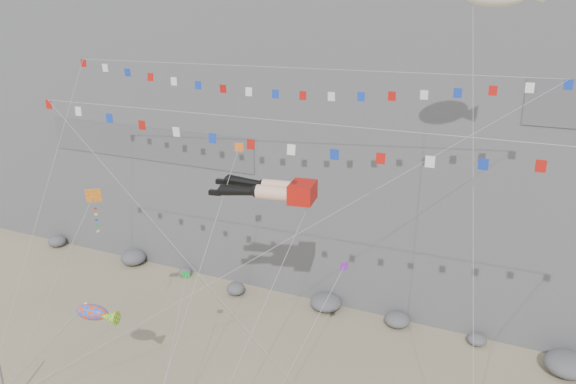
{
  "coord_description": "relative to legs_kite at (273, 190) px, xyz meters",
  "views": [
    {
      "loc": [
        14.47,
        -21.43,
        24.04
      ],
      "look_at": [
        0.27,
        9.0,
        12.73
      ],
      "focal_mm": 35.0,
      "sensor_mm": 36.0,
      "label": 1
    }
  ],
  "objects": [
    {
      "name": "flag_banner_lower",
      "position": [
        3.66,
        -2.85,
        4.85
      ],
      "size": [
        35.28,
        5.85,
        21.19
      ],
      "color": "#B5110B",
      "rests_on": "ground"
    },
    {
      "name": "small_kite_c",
      "position": [
        -3.98,
        -3.86,
        -4.96
      ],
      "size": [
        4.33,
        11.09,
        14.12
      ],
      "color": "#169533",
      "rests_on": "ground"
    },
    {
      "name": "flag_banner_upper",
      "position": [
        -0.69,
        3.61,
        6.75
      ],
      "size": [
        31.33,
        15.57,
        28.57
      ],
      "color": "#B5110B",
      "rests_on": "ground"
    },
    {
      "name": "fish_windsock",
      "position": [
        -8.38,
        -7.13,
        -6.57
      ],
      "size": [
        8.38,
        4.3,
        10.1
      ],
      "color": "#E93C0B",
      "rests_on": "ground"
    },
    {
      "name": "small_kite_a",
      "position": [
        -2.9,
        0.82,
        1.78
      ],
      "size": [
        1.83,
        15.48,
        21.51
      ],
      "color": "orange",
      "rests_on": "ground"
    },
    {
      "name": "small_kite_b",
      "position": [
        5.27,
        -2.4,
        -3.15
      ],
      "size": [
        3.87,
        10.44,
        14.75
      ],
      "color": "purple",
      "rests_on": "ground"
    },
    {
      "name": "harlequin_kite",
      "position": [
        -9.24,
        -5.11,
        -0.16
      ],
      "size": [
        5.28,
        7.12,
        15.27
      ],
      "color": "red",
      "rests_on": "ground"
    },
    {
      "name": "legs_kite",
      "position": [
        0.0,
        0.0,
        0.0
      ],
      "size": [
        6.57,
        17.41,
        21.12
      ],
      "rotation": [
        0.0,
        0.0,
        0.16
      ],
      "color": "#B5110B",
      "rests_on": "ground"
    },
    {
      "name": "anchor_pole_left",
      "position": [
        -13.87,
        -9.63,
        -11.45
      ],
      "size": [
        0.12,
        0.12,
        4.08
      ],
      "primitive_type": "cylinder",
      "color": "slate",
      "rests_on": "ground"
    },
    {
      "name": "talus_boulders",
      "position": [
        -0.29,
        10.08,
        -12.89
      ],
      "size": [
        60.0,
        3.0,
        1.2
      ],
      "primitive_type": null,
      "color": "#5B5A5F",
      "rests_on": "ground"
    }
  ]
}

